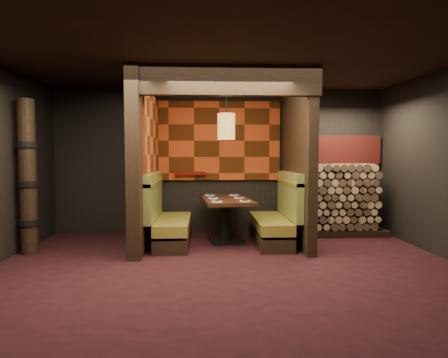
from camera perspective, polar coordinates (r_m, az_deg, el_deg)
floor at (r=5.43m, az=0.69°, el=-13.18°), size 6.50×5.50×0.02m
ceiling at (r=5.36m, az=0.72°, el=17.65°), size 6.50×5.50×0.02m
wall_back at (r=7.96m, az=-0.52°, el=2.62°), size 6.50×0.02×2.85m
wall_front at (r=2.46m, az=4.66°, el=0.56°), size 6.50×0.02×2.85m
partition_left at (r=6.92m, az=-11.39°, el=2.42°), size 0.20×2.20×2.85m
partition_right at (r=7.08m, az=10.41°, el=2.45°), size 0.15×2.10×2.85m
header_beam at (r=6.00m, az=0.04°, el=13.89°), size 2.85×0.18×0.44m
tapa_back_panel at (r=7.91m, az=-0.69°, el=5.48°), size 2.40×0.06×1.55m
tapa_side_panel at (r=7.08m, az=-10.26°, el=5.89°), size 0.04×1.85×1.45m
lacquer_shelf at (r=7.86m, az=-4.86°, el=0.81°), size 0.60×0.12×0.07m
booth_bench_left at (r=6.97m, az=-8.11°, el=-6.01°), size 0.68×1.60×1.14m
booth_bench_right at (r=7.05m, az=7.48°, el=-5.90°), size 0.68×1.60×1.14m
dining_table at (r=7.06m, az=0.30°, el=-4.67°), size 0.95×1.55×0.78m
place_settings at (r=7.03m, az=0.30°, el=-2.68°), size 0.75×1.23×0.03m
pendant_lamp at (r=6.96m, az=0.33°, el=7.50°), size 0.30×0.30×1.04m
totem_column at (r=6.87m, az=-26.24°, el=0.12°), size 0.31×0.31×2.40m
firewood_stack at (r=8.03m, az=16.16°, el=-2.83°), size 1.73×0.70×1.36m
mosaic_header at (r=8.29m, az=15.53°, el=4.03°), size 1.83×0.10×0.56m
bay_front_post at (r=7.35m, az=10.63°, el=2.49°), size 0.08×0.08×2.85m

